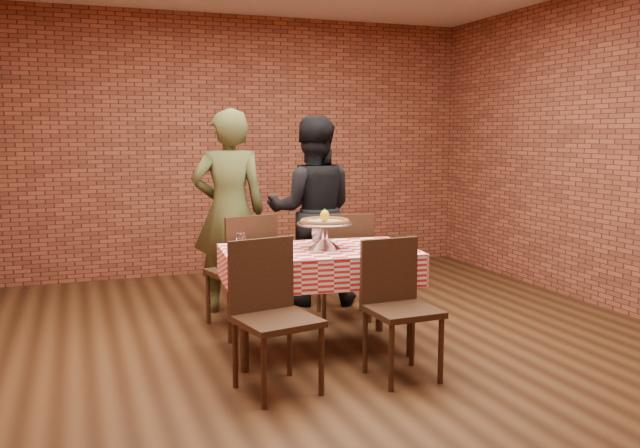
{
  "coord_description": "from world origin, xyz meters",
  "views": [
    {
      "loc": [
        -1.77,
        -4.56,
        1.59
      ],
      "look_at": [
        -0.07,
        0.09,
        0.92
      ],
      "focal_mm": 37.82,
      "sensor_mm": 36.0,
      "label": 1
    }
  ],
  "objects_px": {
    "water_glass_right": "(241,241)",
    "table": "(318,300)",
    "chair_far_right": "(344,265)",
    "diner_black": "(312,211)",
    "pizza": "(325,222)",
    "chair_near_right": "(403,311)",
    "condiment_caddy": "(319,233)",
    "diner_olive": "(229,211)",
    "water_glass_left": "(265,247)",
    "pizza_stand": "(325,236)",
    "chair_near_left": "(277,318)",
    "chair_far_left": "(240,270)"
  },
  "relations": [
    {
      "from": "water_glass_left",
      "to": "diner_black",
      "type": "relative_size",
      "value": 0.07
    },
    {
      "from": "pizza_stand",
      "to": "chair_near_right",
      "type": "height_order",
      "value": "pizza_stand"
    },
    {
      "from": "water_glass_right",
      "to": "pizza_stand",
      "type": "bearing_deg",
      "value": -17.75
    },
    {
      "from": "pizza",
      "to": "chair_far_left",
      "type": "height_order",
      "value": "pizza"
    },
    {
      "from": "diner_olive",
      "to": "table",
      "type": "bearing_deg",
      "value": 112.14
    },
    {
      "from": "table",
      "to": "condiment_caddy",
      "type": "distance_m",
      "value": 0.54
    },
    {
      "from": "water_glass_left",
      "to": "diner_black",
      "type": "bearing_deg",
      "value": 59.63
    },
    {
      "from": "pizza_stand",
      "to": "water_glass_left",
      "type": "distance_m",
      "value": 0.5
    },
    {
      "from": "table",
      "to": "chair_near_left",
      "type": "distance_m",
      "value": 0.86
    },
    {
      "from": "pizza_stand",
      "to": "pizza",
      "type": "bearing_deg",
      "value": 135.0
    },
    {
      "from": "chair_far_left",
      "to": "chair_far_right",
      "type": "bearing_deg",
      "value": 162.41
    },
    {
      "from": "water_glass_left",
      "to": "diner_olive",
      "type": "xyz_separation_m",
      "value": [
        0.07,
        1.44,
        0.09
      ]
    },
    {
      "from": "chair_far_right",
      "to": "diner_olive",
      "type": "bearing_deg",
      "value": -20.03
    },
    {
      "from": "water_glass_left",
      "to": "chair_near_left",
      "type": "height_order",
      "value": "chair_near_left"
    },
    {
      "from": "condiment_caddy",
      "to": "diner_olive",
      "type": "relative_size",
      "value": 0.08
    },
    {
      "from": "table",
      "to": "diner_black",
      "type": "height_order",
      "value": "diner_black"
    },
    {
      "from": "chair_far_right",
      "to": "diner_olive",
      "type": "xyz_separation_m",
      "value": [
        -0.87,
        0.57,
        0.44
      ]
    },
    {
      "from": "chair_near_right",
      "to": "table",
      "type": "bearing_deg",
      "value": 110.13
    },
    {
      "from": "water_glass_left",
      "to": "chair_far_right",
      "type": "bearing_deg",
      "value": 42.92
    },
    {
      "from": "chair_far_right",
      "to": "diner_black",
      "type": "relative_size",
      "value": 0.53
    },
    {
      "from": "pizza_stand",
      "to": "chair_far_left",
      "type": "xyz_separation_m",
      "value": [
        -0.44,
        0.81,
        -0.38
      ]
    },
    {
      "from": "chair_near_left",
      "to": "condiment_caddy",
      "type": "bearing_deg",
      "value": 44.98
    },
    {
      "from": "table",
      "to": "condiment_caddy",
      "type": "bearing_deg",
      "value": 69.11
    },
    {
      "from": "condiment_caddy",
      "to": "chair_far_right",
      "type": "height_order",
      "value": "chair_far_right"
    },
    {
      "from": "pizza_stand",
      "to": "table",
      "type": "bearing_deg",
      "value": -179.15
    },
    {
      "from": "chair_near_right",
      "to": "pizza",
      "type": "bearing_deg",
      "value": 106.71
    },
    {
      "from": "table",
      "to": "pizza",
      "type": "bearing_deg",
      "value": 0.85
    },
    {
      "from": "pizza_stand",
      "to": "chair_far_right",
      "type": "height_order",
      "value": "pizza_stand"
    },
    {
      "from": "pizza_stand",
      "to": "condiment_caddy",
      "type": "relative_size",
      "value": 2.79
    },
    {
      "from": "condiment_caddy",
      "to": "chair_near_right",
      "type": "xyz_separation_m",
      "value": [
        0.21,
        -1.01,
        -0.38
      ]
    },
    {
      "from": "chair_near_left",
      "to": "diner_olive",
      "type": "distance_m",
      "value": 2.06
    },
    {
      "from": "chair_near_right",
      "to": "chair_far_right",
      "type": "bearing_deg",
      "value": 79.82
    },
    {
      "from": "water_glass_left",
      "to": "pizza_stand",
      "type": "bearing_deg",
      "value": 13.61
    },
    {
      "from": "pizza_stand",
      "to": "pizza",
      "type": "distance_m",
      "value": 0.1
    },
    {
      "from": "pizza_stand",
      "to": "water_glass_left",
      "type": "height_order",
      "value": "pizza_stand"
    },
    {
      "from": "pizza",
      "to": "condiment_caddy",
      "type": "distance_m",
      "value": 0.3
    },
    {
      "from": "chair_far_left",
      "to": "chair_far_right",
      "type": "distance_m",
      "value": 0.9
    },
    {
      "from": "chair_near_left",
      "to": "chair_near_right",
      "type": "xyz_separation_m",
      "value": [
        0.83,
        -0.06,
        -0.02
      ]
    },
    {
      "from": "water_glass_right",
      "to": "condiment_caddy",
      "type": "xyz_separation_m",
      "value": [
        0.63,
        0.09,
        0.02
      ]
    },
    {
      "from": "pizza",
      "to": "water_glass_left",
      "type": "distance_m",
      "value": 0.51
    },
    {
      "from": "pizza",
      "to": "chair_near_left",
      "type": "xyz_separation_m",
      "value": [
        -0.57,
        -0.69,
        -0.48
      ]
    },
    {
      "from": "condiment_caddy",
      "to": "water_glass_left",
      "type": "bearing_deg",
      "value": -125.28
    },
    {
      "from": "water_glass_right",
      "to": "table",
      "type": "bearing_deg",
      "value": -19.41
    },
    {
      "from": "chair_near_right",
      "to": "chair_far_left",
      "type": "xyz_separation_m",
      "value": [
        -0.71,
        1.55,
        0.02
      ]
    },
    {
      "from": "table",
      "to": "chair_near_right",
      "type": "height_order",
      "value": "chair_near_right"
    },
    {
      "from": "pizza",
      "to": "diner_black",
      "type": "distance_m",
      "value": 1.39
    },
    {
      "from": "table",
      "to": "condiment_caddy",
      "type": "relative_size",
      "value": 9.03
    },
    {
      "from": "pizza_stand",
      "to": "chair_near_left",
      "type": "xyz_separation_m",
      "value": [
        -0.57,
        -0.69,
        -0.38
      ]
    },
    {
      "from": "chair_near_right",
      "to": "condiment_caddy",
      "type": "bearing_deg",
      "value": 98.85
    },
    {
      "from": "water_glass_left",
      "to": "chair_near_right",
      "type": "relative_size",
      "value": 0.13
    }
  ]
}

